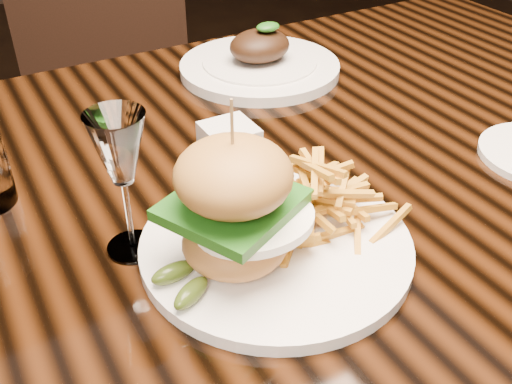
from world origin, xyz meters
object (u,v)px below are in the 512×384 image
burger_plate (274,213)px  chair_far (107,71)px  dining_table (247,213)px  wine_glass (119,154)px  far_dish (260,63)px

burger_plate → chair_far: chair_far is taller
dining_table → chair_far: 0.90m
burger_plate → chair_far: bearing=69.7°
wine_glass → chair_far: 1.06m
burger_plate → wine_glass: burger_plate is taller
far_dish → burger_plate: bearing=-117.9°
dining_table → wine_glass: bearing=-155.2°
wine_glass → chair_far: bearing=75.5°
far_dish → chair_far: 0.68m
burger_plate → far_dish: burger_plate is taller
wine_glass → burger_plate: bearing=-31.7°
wine_glass → far_dish: size_ratio=0.59×
wine_glass → dining_table: bearing=24.8°
far_dish → chair_far: size_ratio=0.29×
far_dish → chair_far: bearing=99.6°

